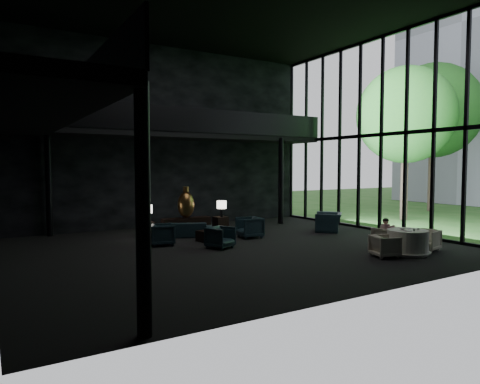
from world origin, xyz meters
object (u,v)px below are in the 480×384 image
coffee_table (212,236)px  dining_table (408,244)px  side_table_left (148,229)px  table_lamp_right (222,205)px  lounge_armchair_south (220,236)px  sofa (187,227)px  child (386,227)px  dining_chair_north (387,236)px  console (186,226)px  window_armchair (329,218)px  side_table_right (221,223)px  dining_chair_east (426,239)px  lounge_armchair_east (250,225)px  bronze_urn (186,204)px  lounge_armchair_west (162,233)px  dining_chair_west (385,246)px  table_lamp_left (147,210)px

coffee_table → dining_table: dining_table is taller
coffee_table → dining_table: 6.53m
side_table_left → table_lamp_right: (3.20, -0.04, 0.78)m
side_table_left → lounge_armchair_south: size_ratio=0.72×
sofa → child: child is taller
dining_chair_north → table_lamp_right: bearing=-84.8°
dining_chair_north → console: bearing=-73.9°
console → coffee_table: size_ratio=2.31×
dining_chair_north → window_armchair: bearing=-122.4°
side_table_left → side_table_right: size_ratio=0.99×
coffee_table → dining_chair_east: 7.14m
lounge_armchair_east → dining_table: bearing=32.7°
dining_chair_east → sofa: bearing=-151.7°
sofa → table_lamp_right: bearing=-134.9°
bronze_urn → lounge_armchair_west: 2.72m
side_table_left → lounge_armchair_west: lounge_armchair_west is taller
dining_chair_north → dining_chair_west: 1.35m
window_armchair → dining_chair_west: window_armchair is taller
console → dining_chair_north: 7.66m
lounge_armchair_west → lounge_armchair_south: 2.08m
console → coffee_table: console is taller
dining_chair_east → coffee_table: bearing=-146.7°
window_armchair → console: bearing=-70.9°
dining_table → dining_chair_north: (0.13, 0.90, 0.09)m
sofa → dining_chair_west: sofa is taller
sofa → dining_chair_east: 8.43m
side_table_right → table_lamp_right: size_ratio=0.85×
lounge_armchair_west → dining_chair_west: bearing=-125.1°
dining_chair_west → child: size_ratio=1.18×
table_lamp_right → coffee_table: table_lamp_right is taller
lounge_armchair_east → dining_chair_east: lounge_armchair_east is taller
lounge_armchair_west → table_lamp_left: bearing=6.9°
lounge_armchair_east → dining_chair_east: 6.10m
table_lamp_right → dining_chair_west: bearing=-76.9°
child → lounge_armchair_west: bearing=-36.4°
side_table_right → dining_table: size_ratio=0.42×
console → table_lamp_left: table_lamp_left is taller
table_lamp_left → lounge_armchair_east: bearing=-34.2°
table_lamp_left → lounge_armchair_east: size_ratio=0.69×
side_table_right → window_armchair: bearing=-35.1°
lounge_armchair_east → dining_table: lounge_armchair_east is taller
lounge_armchair_east → dining_chair_west: bearing=23.9°
dining_chair_east → dining_chair_west: 1.90m
bronze_urn → dining_chair_west: bearing=-65.6°
window_armchair → child: window_armchair is taller
table_lamp_left → child: (5.83, -6.37, -0.31)m
table_lamp_right → dining_chair_west: table_lamp_right is taller
window_armchair → coffee_table: size_ratio=1.53×
dining_chair_west → side_table_right: bearing=30.7°
table_lamp_left → dining_chair_east: (6.76, -7.18, -0.67)m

